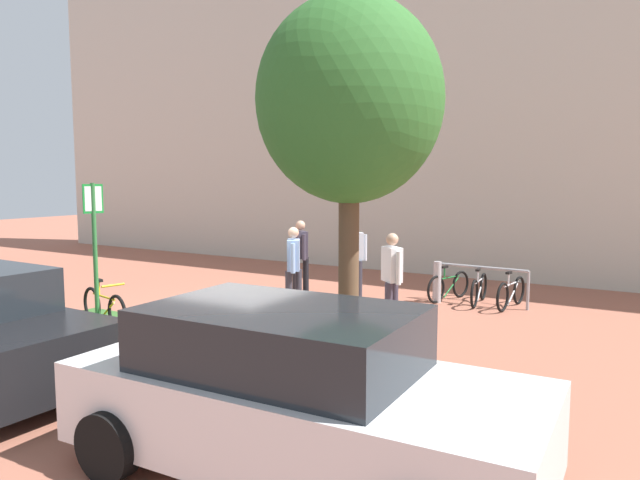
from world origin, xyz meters
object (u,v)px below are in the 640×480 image
bike_at_sign (104,308)px  person_shirt_white (354,254)px  tree_sidewalk (349,102)px  person_shirt_blue (392,274)px  person_casual_tan (294,264)px  parking_sign_post (94,234)px  bollard_steel (437,282)px  car_white_hatch (296,394)px  bike_rack_cluster (479,288)px  person_suited_dark (301,252)px

bike_at_sign → person_shirt_white: person_shirt_white is taller
tree_sidewalk → person_shirt_blue: size_ratio=2.96×
person_casual_tan → parking_sign_post: bearing=-130.0°
bike_at_sign → person_casual_tan: size_ratio=0.96×
bollard_steel → car_white_hatch: (1.48, -7.79, 0.31)m
person_shirt_white → person_casual_tan: bearing=-100.2°
person_shirt_white → parking_sign_post: bearing=-119.7°
bike_rack_cluster → person_shirt_white: person_shirt_white is taller
bollard_steel → person_suited_dark: (-3.03, -0.77, 0.53)m
person_shirt_white → person_casual_tan: same height
person_shirt_blue → person_shirt_white: bearing=132.0°
tree_sidewalk → person_shirt_white: tree_sidewalk is taller
bollard_steel → bike_at_sign: bearing=-131.3°
parking_sign_post → bike_rack_cluster: (5.36, 5.51, -1.35)m
parking_sign_post → person_shirt_white: size_ratio=1.52×
parking_sign_post → bike_at_sign: parking_sign_post is taller
bike_rack_cluster → person_shirt_blue: bearing=-105.3°
car_white_hatch → person_shirt_white: bearing=114.1°
person_casual_tan → person_shirt_blue: bearing=-3.8°
tree_sidewalk → person_suited_dark: size_ratio=2.96×
bike_at_sign → person_shirt_blue: size_ratio=0.96×
person_suited_dark → car_white_hatch: size_ratio=0.39×
parking_sign_post → person_suited_dark: parking_sign_post is taller
bike_at_sign → bike_rack_cluster: size_ratio=0.78×
parking_sign_post → bike_rack_cluster: parking_sign_post is taller
bike_rack_cluster → person_shirt_blue: 2.99m
bike_at_sign → car_white_hatch: 6.54m
person_shirt_blue → bike_rack_cluster: bearing=74.7°
car_white_hatch → bollard_steel: bearing=100.7°
bike_at_sign → person_suited_dark: 4.61m
tree_sidewalk → parking_sign_post: size_ratio=1.95×
parking_sign_post → bike_rack_cluster: 7.81m
bollard_steel → person_shirt_blue: bearing=-89.0°
bike_at_sign → bollard_steel: 6.78m
tree_sidewalk → bike_at_sign: size_ratio=3.09×
tree_sidewalk → person_shirt_white: bearing=117.1°
person_casual_tan → bike_rack_cluster: bearing=41.9°
tree_sidewalk → bike_rack_cluster: tree_sidewalk is taller
person_shirt_blue → parking_sign_post: bearing=-149.6°
car_white_hatch → person_suited_dark: bearing=122.7°
person_casual_tan → person_shirt_white: bearing=79.8°
bike_at_sign → person_casual_tan: person_casual_tan is taller
bollard_steel → person_casual_tan: size_ratio=0.52×
bollard_steel → person_shirt_blue: size_ratio=0.52×
bike_at_sign → parking_sign_post: bearing=-127.0°
person_suited_dark → person_shirt_blue: size_ratio=1.00×
bollard_steel → person_casual_tan: (-2.17, -2.35, 0.53)m
bike_rack_cluster → person_casual_tan: person_casual_tan is taller
person_suited_dark → person_shirt_white: bearing=15.7°
person_shirt_white → person_suited_dark: size_ratio=1.00×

